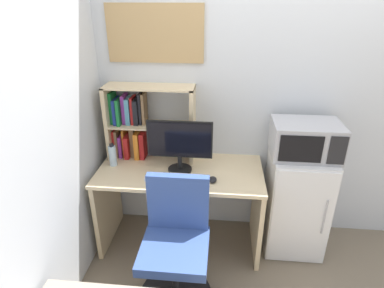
{
  "coord_description": "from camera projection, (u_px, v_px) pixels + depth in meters",
  "views": [
    {
      "loc": [
        -0.56,
        -2.58,
        2.03
      ],
      "look_at": [
        -0.78,
        -0.36,
        0.99
      ],
      "focal_mm": 29.9,
      "sensor_mm": 36.0,
      "label": 1
    }
  ],
  "objects": [
    {
      "name": "wall_back",
      "position": [
        343.0,
        96.0,
        2.57
      ],
      "size": [
        6.4,
        0.04,
        2.6
      ],
      "primitive_type": "cube",
      "color": "silver",
      "rests_on": "ground_plane"
    },
    {
      "name": "desk",
      "position": [
        181.0,
        192.0,
        2.7
      ],
      "size": [
        1.34,
        0.65,
        0.74
      ],
      "color": "beige",
      "rests_on": "ground_plane"
    },
    {
      "name": "hutch_bookshelf",
      "position": [
        139.0,
        123.0,
        2.71
      ],
      "size": [
        0.74,
        0.24,
        0.63
      ],
      "color": "beige",
      "rests_on": "desk"
    },
    {
      "name": "monitor",
      "position": [
        180.0,
        143.0,
        2.5
      ],
      "size": [
        0.52,
        0.19,
        0.43
      ],
      "color": "black",
      "rests_on": "desk"
    },
    {
      "name": "keyboard",
      "position": [
        174.0,
        178.0,
        2.47
      ],
      "size": [
        0.44,
        0.12,
        0.02
      ],
      "primitive_type": "cube",
      "color": "silver",
      "rests_on": "desk"
    },
    {
      "name": "computer_mouse",
      "position": [
        212.0,
        180.0,
        2.43
      ],
      "size": [
        0.06,
        0.09,
        0.03
      ],
      "primitive_type": "ellipsoid",
      "color": "black",
      "rests_on": "desk"
    },
    {
      "name": "water_bottle",
      "position": [
        113.0,
        155.0,
        2.64
      ],
      "size": [
        0.06,
        0.06,
        0.2
      ],
      "color": "silver",
      "rests_on": "desk"
    },
    {
      "name": "mini_fridge",
      "position": [
        295.0,
        202.0,
        2.71
      ],
      "size": [
        0.48,
        0.49,
        0.89
      ],
      "color": "white",
      "rests_on": "ground_plane"
    },
    {
      "name": "microwave",
      "position": [
        305.0,
        139.0,
        2.47
      ],
      "size": [
        0.51,
        0.37,
        0.27
      ],
      "color": "#ADADB2",
      "rests_on": "mini_fridge"
    },
    {
      "name": "desk_chair",
      "position": [
        176.0,
        250.0,
        2.26
      ],
      "size": [
        0.53,
        0.53,
        0.92
      ],
      "color": "black",
      "rests_on": "ground_plane"
    },
    {
      "name": "wall_corkboard",
      "position": [
        155.0,
        34.0,
        2.48
      ],
      "size": [
        0.76,
        0.02,
        0.44
      ],
      "primitive_type": "cube",
      "color": "tan"
    }
  ]
}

